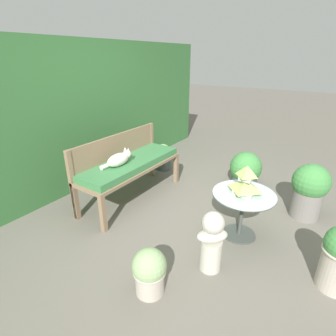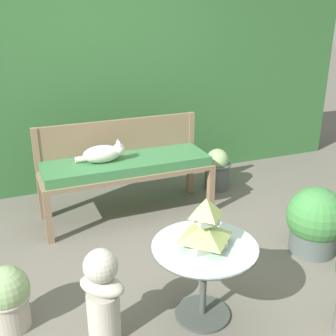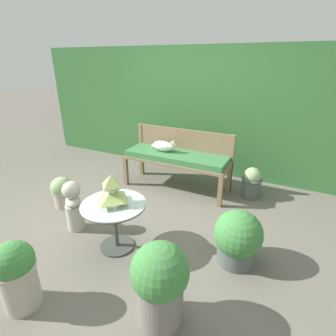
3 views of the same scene
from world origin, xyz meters
name	(u,v)px [view 2 (image 2 of 3)]	position (x,y,z in m)	size (l,w,h in m)	color
ground	(154,276)	(0.00, 0.00, 0.00)	(30.00, 30.00, 0.00)	#666056
foliage_hedge_back	(83,87)	(0.00, 2.27, 1.06)	(6.40, 0.73, 2.12)	#336633
garden_bench	(127,167)	(0.12, 1.04, 0.50)	(1.62, 0.54, 0.58)	#7F664C
bench_backrest	(119,143)	(0.12, 1.29, 0.67)	(1.62, 0.06, 0.90)	#7F664C
cat	(103,153)	(-0.10, 1.05, 0.67)	(0.45, 0.19, 0.20)	silver
patio_table	(204,261)	(0.15, -0.53, 0.42)	(0.67, 0.67, 0.54)	#424742
pagoda_birdhouse	(205,226)	(0.15, -0.53, 0.67)	(0.28, 0.28, 0.32)	#B2BCA8
garden_bust	(103,294)	(-0.50, -0.47, 0.32)	(0.32, 0.32, 0.62)	#B7B2A3
potted_plant_table_near	(7,298)	(-1.04, -0.16, 0.22)	(0.30, 0.30, 0.43)	#ADA393
potted_plant_patio_mid	(217,169)	(1.23, 1.28, 0.23)	(0.30, 0.30, 0.46)	#4C5651
potted_plant_bench_left	(315,221)	(1.35, -0.16, 0.28)	(0.48, 0.48, 0.57)	#4C5651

